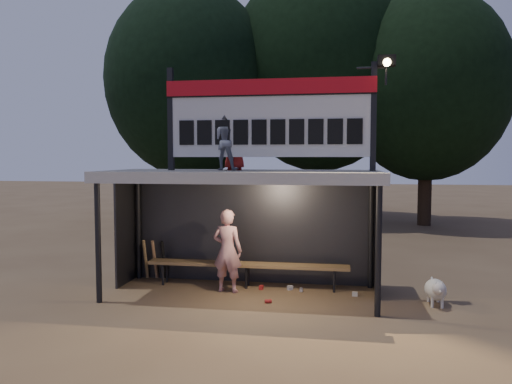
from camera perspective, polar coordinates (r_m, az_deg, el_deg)
ground at (r=9.52m, az=-1.61°, el=-11.63°), size 80.00×80.00×0.00m
player at (r=9.56m, az=-3.29°, el=-6.69°), size 0.63×0.47×1.59m
child_a at (r=9.31m, az=-3.55°, el=5.79°), size 0.55×0.44×1.08m
child_b at (r=9.39m, az=-2.47°, el=5.50°), size 0.50×0.34×0.99m
dugout_shelter at (r=9.44m, az=-1.35°, el=-0.38°), size 5.10×2.08×2.32m
scoreboard_assembly at (r=9.11m, az=1.83°, el=8.77°), size 4.10×0.27×1.99m
bench at (r=9.94m, az=-1.01°, el=-8.39°), size 4.00×0.35×0.48m
tree_left at (r=20.07m, az=-7.63°, el=12.41°), size 6.46×6.46×9.27m
tree_mid at (r=20.83m, az=7.31°, el=13.92°), size 7.22×7.22×10.36m
tree_right at (r=19.95m, az=18.98°, el=11.34°), size 6.08×6.08×8.72m
dog at (r=9.32m, az=19.86°, el=-10.45°), size 0.36×0.81×0.49m
bats at (r=10.73m, az=-11.50°, el=-7.56°), size 0.47×0.33×0.84m
litter at (r=9.59m, az=4.51°, el=-11.30°), size 1.87×1.05×0.08m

